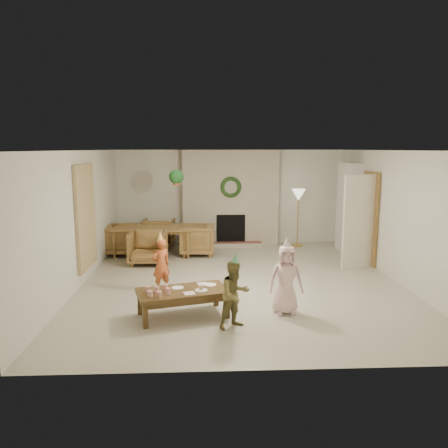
{
  "coord_description": "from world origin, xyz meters",
  "views": [
    {
      "loc": [
        -0.69,
        -8.18,
        2.54
      ],
      "look_at": [
        -0.3,
        0.4,
        1.05
      ],
      "focal_mm": 35.13,
      "sensor_mm": 36.0,
      "label": 1
    }
  ],
  "objects": [
    {
      "name": "floor_lamp_post",
      "position": [
        1.75,
        3.0,
        0.7
      ],
      "size": [
        0.03,
        0.03,
        1.35
      ],
      "primitive_type": "cylinder",
      "color": "gold",
      "rests_on": "floor"
    },
    {
      "name": "plate_b",
      "position": [
        -0.75,
        -1.82,
        0.42
      ],
      "size": [
        0.23,
        0.23,
        0.01
      ],
      "primitive_type": "cylinder",
      "rotation": [
        0.0,
        0.0,
        0.28
      ],
      "color": "white",
      "rests_on": "coffee_table_top"
    },
    {
      "name": "fireplace_hearth",
      "position": [
        0.0,
        2.95,
        0.06
      ],
      "size": [
        1.6,
        0.3,
        0.12
      ],
      "primitive_type": "cube",
      "color": "maroon",
      "rests_on": "floor"
    },
    {
      "name": "cup_f",
      "position": [
        -1.29,
        -1.78,
        0.46
      ],
      "size": [
        0.09,
        0.09,
        0.09
      ],
      "primitive_type": "cylinder",
      "rotation": [
        0.0,
        0.0,
        0.28
      ],
      "color": "white",
      "rests_on": "coffee_table_top"
    },
    {
      "name": "dining_chair_far",
      "position": [
        -1.88,
        3.03,
        0.37
      ],
      "size": [
        0.82,
        0.84,
        0.74
      ],
      "primitive_type": "imported",
      "rotation": [
        0.0,
        0.0,
        3.1
      ],
      "color": "olive",
      "rests_on": "floor"
    },
    {
      "name": "cup_e",
      "position": [
        -1.23,
        -1.98,
        0.46
      ],
      "size": [
        0.09,
        0.09,
        0.09
      ],
      "primitive_type": "cylinder",
      "rotation": [
        0.0,
        0.0,
        0.28
      ],
      "color": "white",
      "rests_on": "coffee_table_top"
    },
    {
      "name": "party_hat_plaid",
      "position": [
        -0.26,
        -2.24,
        1.02
      ],
      "size": [
        0.14,
        0.14,
        0.16
      ],
      "primitive_type": "cone",
      "rotation": [
        0.0,
        0.0,
        0.18
      ],
      "color": "#4FB970",
      "rests_on": "child_plaid"
    },
    {
      "name": "child_plaid",
      "position": [
        -0.26,
        -2.24,
        0.49
      ],
      "size": [
        0.6,
        0.56,
        0.98
      ],
      "primitive_type": "imported",
      "rotation": [
        0.0,
        0.0,
        0.53
      ],
      "color": "brown",
      "rests_on": "floor"
    },
    {
      "name": "coffee_leg_br",
      "position": [
        -0.51,
        -1.35,
        0.18
      ],
      "size": [
        0.09,
        0.09,
        0.35
      ],
      "primitive_type": "cube",
      "rotation": [
        0.0,
        0.0,
        0.28
      ],
      "color": "#4F371A",
      "rests_on": "floor"
    },
    {
      "name": "fireplace_mass",
      "position": [
        0.0,
        3.3,
        1.25
      ],
      "size": [
        2.5,
        0.4,
        2.5
      ],
      "primitive_type": "cube",
      "color": "#4E2A14",
      "rests_on": "floor"
    },
    {
      "name": "coffee_table_apron",
      "position": [
        -1.02,
        -1.79,
        0.31
      ],
      "size": [
        1.36,
        0.9,
        0.08
      ],
      "primitive_type": "cube",
      "rotation": [
        0.0,
        0.0,
        0.28
      ],
      "color": "#4F371A",
      "rests_on": "floor"
    },
    {
      "name": "hanging_plant_foliage",
      "position": [
        -1.3,
        1.5,
        1.92
      ],
      "size": [
        0.32,
        0.32,
        0.32
      ],
      "primitive_type": "sphere",
      "color": "#16431C",
      "rests_on": "hanging_plant_pot"
    },
    {
      "name": "bookshelf_shelf_c",
      "position": [
        2.82,
        2.3,
        1.25
      ],
      "size": [
        0.3,
        0.92,
        0.03
      ],
      "primitive_type": "cube",
      "color": "white",
      "rests_on": "bookshelf_carcass"
    },
    {
      "name": "fireplace_firebox",
      "position": [
        0.0,
        3.12,
        0.45
      ],
      "size": [
        0.75,
        0.12,
        0.75
      ],
      "primitive_type": "cube",
      "color": "black",
      "rests_on": "floor"
    },
    {
      "name": "napkin_left",
      "position": [
        -0.92,
        -1.96,
        0.42
      ],
      "size": [
        0.19,
        0.19,
        0.01
      ],
      "primitive_type": "cube",
      "rotation": [
        0.0,
        0.0,
        0.28
      ],
      "color": "#FFBCBB",
      "rests_on": "coffee_table_top"
    },
    {
      "name": "wall_left",
      "position": [
        -3.0,
        0.0,
        1.25
      ],
      "size": [
        0.0,
        7.0,
        7.0
      ],
      "primitive_type": "plane",
      "rotation": [
        1.57,
        0.0,
        1.57
      ],
      "color": "silver",
      "rests_on": "floor"
    },
    {
      "name": "ceiling",
      "position": [
        0.0,
        0.0,
        2.5
      ],
      "size": [
        7.0,
        7.0,
        0.0
      ],
      "primitive_type": "plane",
      "rotation": [
        3.14,
        0.0,
        0.0
      ],
      "color": "white",
      "rests_on": "wall_back"
    },
    {
      "name": "plate_a",
      "position": [
        -1.11,
        -1.68,
        0.42
      ],
      "size": [
        0.23,
        0.23,
        0.01
      ],
      "primitive_type": "cylinder",
      "rotation": [
        0.0,
        0.0,
        0.28
      ],
      "color": "white",
      "rests_on": "coffee_table_top"
    },
    {
      "name": "bookshelf_shelf_d",
      "position": [
        2.82,
        2.3,
        1.65
      ],
      "size": [
        0.3,
        0.92,
        0.03
      ],
      "primitive_type": "cube",
      "color": "white",
      "rests_on": "bookshelf_carcass"
    },
    {
      "name": "wall_back",
      "position": [
        0.0,
        3.5,
        1.25
      ],
      "size": [
        7.0,
        0.0,
        7.0
      ],
      "primitive_type": "plane",
      "rotation": [
        1.57,
        0.0,
        0.0
      ],
      "color": "silver",
      "rests_on": "floor"
    },
    {
      "name": "party_hat_red",
      "position": [
        -1.47,
        -0.56,
        1.0
      ],
      "size": [
        0.16,
        0.16,
        0.18
      ],
      "primitive_type": "cone",
      "rotation": [
        0.0,
        0.0,
        0.26
      ],
      "color": "#F1F752",
      "rests_on": "child_red"
    },
    {
      "name": "child_red",
      "position": [
        -1.47,
        -0.56,
        0.48
      ],
      "size": [
        0.42,
        0.39,
        0.96
      ],
      "primitive_type": "imported",
      "rotation": [
        0.0,
        0.0,
        3.75
      ],
      "color": "#B85227",
      "rests_on": "floor"
    },
    {
      "name": "dining_chair_right",
      "position": [
        -0.87,
        2.15,
        0.37
      ],
      "size": [
        0.84,
        0.82,
        0.74
      ],
      "primitive_type": "imported",
      "rotation": [
        0.0,
        0.0,
        -1.61
      ],
      "color": "olive",
      "rests_on": "floor"
    },
    {
      "name": "plate_c",
      "position": [
        -0.6,
        -1.56,
        0.42
      ],
      "size": [
        0.23,
        0.23,
        0.01
      ],
      "primitive_type": "cylinder",
      "rotation": [
        0.0,
        0.0,
        0.28
      ],
      "color": "white",
      "rests_on": "coffee_table_top"
    },
    {
      "name": "napkin_right",
      "position": [
        -0.73,
        -1.51,
        0.42
      ],
      "size": [
        0.19,
        0.19,
        0.01
      ],
      "primitive_type": "cube",
      "rotation": [
        0.0,
        0.0,
        0.28
      ],
      "color": "#FFBCBB",
      "rests_on": "coffee_table_top"
    },
    {
      "name": "curtain_panel",
      "position": [
        -2.96,
        0.2,
        1.25
      ],
      "size": [
        0.06,
        1.2,
        2.0
      ],
      "primitive_type": "cube",
      "color": "#C5B98B",
      "rests_on": "wall_left"
    },
    {
      "name": "dining_chair_near",
      "position": [
        -1.95,
        1.36,
        0.37
      ],
      "size": [
        0.82,
        0.84,
        0.74
      ],
      "primitive_type": "imported",
      "rotation": [
        0.0,
        0.0,
        -0.04
      ],
      "color": "olive",
      "rests_on": "floor"
    },
    {
      "name": "dining_chair_left",
      "position": [
        -2.75,
        2.23,
        0.37
      ],
      "size": [
        0.84,
        0.82,
        0.74
      ],
      "primitive_type": "imported",
      "rotation": [
        0.0,
        0.0,
        1.53
      ],
      "color": "olive",
      "rests_on": "floor"
    },
    {
      "name": "coffee_leg_fl",
      "position": [
        -1.54,
        -2.23,
        0.18
      ],
      "size": [
        0.09,
        0.09,
        0.35
      ],
      "primitive_type": "cube",
      "rotation": [
        0.0,
        0.0,
        0.28
      ],
      "color": "#4F371A",
      "rests_on": "floor"
    },
    {
      "name": "fireplace_wreath",
      "position": [
        0.0,
        3.07,
        1.55
      ],
      "size": [
        0.54,
        0.1,
        0.54
      ],
      "primitive_type": "torus",
      "rotation": [
        1.57,
        0.0,
        0.0
      ],
      "color": "#193815",
      "rests_on": "fireplace_mass"
    },
    {
      "name": "dining_table",
      "position": [
        -1.91,
        2.19,
        0.33
      ],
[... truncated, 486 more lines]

